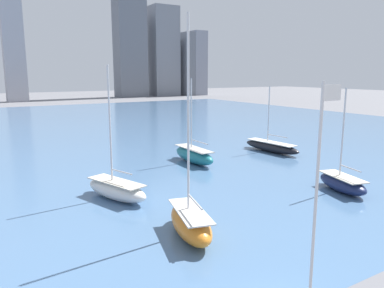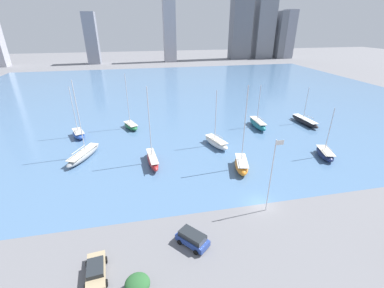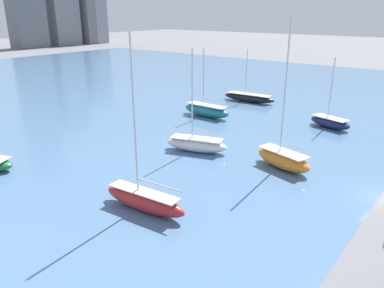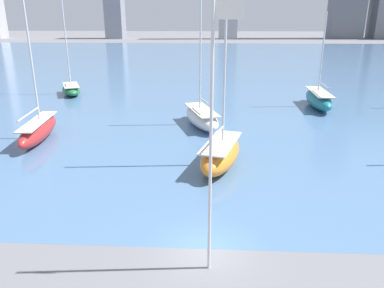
{
  "view_description": "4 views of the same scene",
  "coord_description": "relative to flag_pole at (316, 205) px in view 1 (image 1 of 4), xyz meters",
  "views": [
    {
      "loc": [
        -12.78,
        -12.18,
        12.21
      ],
      "look_at": [
        5.4,
        17.75,
        5.58
      ],
      "focal_mm": 35.0,
      "sensor_mm": 36.0,
      "label": 1
    },
    {
      "loc": [
        -17.23,
        -29.8,
        26.06
      ],
      "look_at": [
        -7.17,
        18.85,
        2.54
      ],
      "focal_mm": 24.0,
      "sensor_mm": 36.0,
      "label": 2
    },
    {
      "loc": [
        -36.93,
        -5.78,
        17.25
      ],
      "look_at": [
        -6.75,
        17.97,
        3.53
      ],
      "focal_mm": 35.0,
      "sensor_mm": 36.0,
      "label": 3
    },
    {
      "loc": [
        0.19,
        -16.11,
        11.25
      ],
      "look_at": [
        -1.22,
        10.64,
        1.9
      ],
      "focal_mm": 35.0,
      "sensor_mm": 36.0,
      "label": 4
    }
  ],
  "objects": [
    {
      "name": "sailboat_black",
      "position": [
        27.69,
        32.23,
        -5.58
      ],
      "size": [
        3.19,
        10.95,
        10.28
      ],
      "rotation": [
        0.0,
        0.0,
        0.08
      ],
      "color": "black",
      "rests_on": "harbor_water"
    },
    {
      "name": "sailboat_teal",
      "position": [
        13.41,
        32.35,
        -5.34
      ],
      "size": [
        2.59,
        9.13,
        11.54
      ],
      "rotation": [
        0.0,
        0.0,
        -0.02
      ],
      "color": "#1E757F",
      "rests_on": "harbor_water"
    },
    {
      "name": "harbor_water",
      "position": [
        -0.26,
        71.46,
        -6.44
      ],
      "size": [
        180.0,
        140.0,
        0.0
      ],
      "color": "#4C7099",
      "rests_on": "ground_plane"
    },
    {
      "name": "sailboat_orange",
      "position": [
        0.71,
        12.14,
        -5.27
      ],
      "size": [
        4.26,
        7.66,
        16.41
      ],
      "rotation": [
        0.0,
        0.0,
        -0.26
      ],
      "color": "orange",
      "rests_on": "harbor_water"
    },
    {
      "name": "distant_city_skyline",
      "position": [
        21.05,
        172.56,
        22.16
      ],
      "size": [
        221.09,
        18.06,
        73.03
      ],
      "color": "#A8A8B2",
      "rests_on": "ground_plane"
    },
    {
      "name": "sailboat_navy",
      "position": [
        20.07,
        13.37,
        -5.53
      ],
      "size": [
        4.23,
        7.15,
        10.79
      ],
      "rotation": [
        0.0,
        0.0,
        -0.27
      ],
      "color": "#19234C",
      "rests_on": "harbor_water"
    },
    {
      "name": "sailboat_white",
      "position": [
        -1.06,
        23.34,
        -5.44
      ],
      "size": [
        4.98,
        8.53,
        13.02
      ],
      "rotation": [
        0.0,
        0.0,
        0.32
      ],
      "color": "white",
      "rests_on": "harbor_water"
    },
    {
      "name": "flag_pole",
      "position": [
        0.0,
        0.0,
        0.0
      ],
      "size": [
        1.24,
        0.14,
        11.9
      ],
      "color": "silver",
      "rests_on": "ground_plane"
    }
  ]
}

